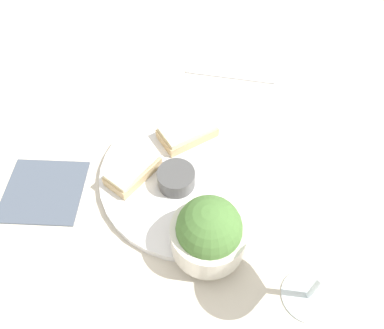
{
  "coord_description": "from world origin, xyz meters",
  "views": [
    {
      "loc": [
        -0.18,
        -0.31,
        0.51
      ],
      "look_at": [
        0.0,
        0.0,
        0.03
      ],
      "focal_mm": 35.0,
      "sensor_mm": 36.0,
      "label": 1
    }
  ],
  "objects": [
    {
      "name": "ground_plane",
      "position": [
        0.0,
        0.0,
        0.0
      ],
      "size": [
        4.0,
        4.0,
        0.0
      ],
      "primitive_type": "plane",
      "color": "beige"
    },
    {
      "name": "dinner_plate",
      "position": [
        0.0,
        0.0,
        0.01
      ],
      "size": [
        0.3,
        0.3,
        0.01
      ],
      "color": "white",
      "rests_on": "ground_plane"
    },
    {
      "name": "salad_bowl",
      "position": [
        -0.05,
        -0.12,
        0.05
      ],
      "size": [
        0.11,
        0.11,
        0.09
      ],
      "color": "silver",
      "rests_on": "dinner_plate"
    },
    {
      "name": "sauce_ramekin",
      "position": [
        -0.03,
        -0.01,
        0.03
      ],
      "size": [
        0.06,
        0.06,
        0.03
      ],
      "color": "#4C4C4C",
      "rests_on": "dinner_plate"
    },
    {
      "name": "cheese_toast_near",
      "position": [
        0.03,
        0.07,
        0.03
      ],
      "size": [
        0.1,
        0.06,
        0.03
      ],
      "color": "#D1B27F",
      "rests_on": "dinner_plate"
    },
    {
      "name": "cheese_toast_far",
      "position": [
        -0.08,
        0.04,
        0.03
      ],
      "size": [
        0.1,
        0.08,
        0.03
      ],
      "color": "#D1B27F",
      "rests_on": "dinner_plate"
    },
    {
      "name": "wine_glass",
      "position": [
        0.03,
        -0.25,
        0.11
      ],
      "size": [
        0.09,
        0.09,
        0.15
      ],
      "color": "silver",
      "rests_on": "ground_plane"
    },
    {
      "name": "napkin",
      "position": [
        -0.22,
        0.1,
        0.0
      ],
      "size": [
        0.17,
        0.17,
        0.01
      ],
      "color": "#4C5666",
      "rests_on": "ground_plane"
    },
    {
      "name": "fork",
      "position": [
        0.19,
        0.18,
        0.0
      ],
      "size": [
        0.14,
        0.13,
        0.01
      ],
      "color": "silver",
      "rests_on": "ground_plane"
    }
  ]
}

